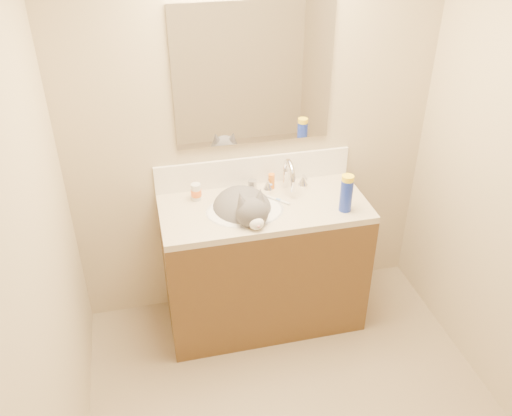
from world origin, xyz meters
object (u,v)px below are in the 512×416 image
spray_can (346,196)px  amber_bottle (271,181)px  vanity_cabinet (264,267)px  silver_jar (252,185)px  faucet (288,177)px  pill_bottle (196,192)px  basin (245,221)px  cat (244,211)px

spray_can → amber_bottle: bearing=135.6°
vanity_cabinet → silver_jar: 0.52m
faucet → silver_jar: bearing=163.3°
silver_jar → vanity_cabinet: bearing=-83.1°
pill_bottle → spray_can: spray_can is taller
pill_bottle → spray_can: bearing=-21.0°
amber_bottle → pill_bottle: bearing=-176.6°
faucet → pill_bottle: faucet is taller
amber_bottle → spray_can: bearing=-44.4°
basin → silver_jar: silver_jar is taller
cat → amber_bottle: (0.21, 0.20, 0.06)m
basin → amber_bottle: 0.32m
basin → cat: bearing=93.4°
pill_bottle → spray_can: (0.80, -0.31, 0.04)m
vanity_cabinet → basin: size_ratio=2.67×
vanity_cabinet → basin: (-0.12, -0.03, 0.38)m
faucet → amber_bottle: 0.11m
faucet → spray_can: size_ratio=1.46×
amber_bottle → spray_can: 0.48m
vanity_cabinet → cat: bearing=-171.9°
amber_bottle → cat: bearing=-136.8°
faucet → spray_can: bearing=-49.0°
basin → spray_can: (0.55, -0.13, 0.17)m
vanity_cabinet → cat: size_ratio=2.40×
basin → vanity_cabinet: bearing=14.0°
vanity_cabinet → amber_bottle: (0.09, 0.18, 0.50)m
cat → amber_bottle: cat is taller
pill_bottle → silver_jar: size_ratio=1.70×
basin → pill_bottle: 0.33m
vanity_cabinet → pill_bottle: (-0.37, 0.15, 0.50)m
basin → amber_bottle: (0.21, 0.21, 0.12)m
vanity_cabinet → spray_can: size_ratio=6.27×
spray_can → silver_jar: bearing=142.3°
faucet → amber_bottle: size_ratio=2.91×
spray_can → cat: bearing=166.0°
basin → faucet: faucet is taller
cat → pill_bottle: cat is taller
silver_jar → amber_bottle: size_ratio=0.62×
basin → spray_can: size_ratio=2.35×
faucet → pill_bottle: bearing=178.3°
cat → amber_bottle: bearing=36.9°
faucet → silver_jar: (-0.20, 0.06, -0.06)m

